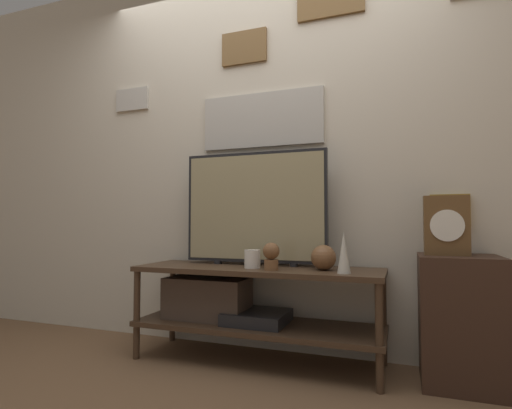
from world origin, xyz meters
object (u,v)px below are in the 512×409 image
(decorative_bust, at_px, (271,255))
(vase_round_glass, at_px, (324,258))
(mantel_clock, at_px, (446,225))
(candle_jar, at_px, (252,259))
(television, at_px, (254,207))
(vase_slim_bronze, at_px, (344,252))

(decorative_bust, bearing_deg, vase_round_glass, 19.69)
(vase_round_glass, bearing_deg, mantel_clock, 4.35)
(candle_jar, xyz_separation_m, mantel_clock, (1.05, 0.09, 0.20))
(television, distance_m, mantel_clock, 1.10)
(candle_jar, height_order, mantel_clock, mantel_clock)
(vase_slim_bronze, distance_m, mantel_clock, 0.55)
(vase_slim_bronze, bearing_deg, mantel_clock, 17.20)
(television, relative_size, decorative_bust, 6.00)
(television, distance_m, vase_slim_bronze, 0.68)
(television, relative_size, candle_jar, 8.67)
(candle_jar, height_order, decorative_bust, decorative_bust)
(candle_jar, xyz_separation_m, decorative_bust, (0.14, -0.06, 0.03))
(mantel_clock, bearing_deg, vase_round_glass, -175.65)
(television, height_order, mantel_clock, television)
(vase_round_glass, bearing_deg, television, 166.05)
(candle_jar, bearing_deg, mantel_clock, 4.79)
(mantel_clock, bearing_deg, television, 176.56)
(vase_slim_bronze, distance_m, candle_jar, 0.55)
(vase_slim_bronze, height_order, candle_jar, vase_slim_bronze)
(television, bearing_deg, vase_round_glass, -13.95)
(decorative_bust, bearing_deg, vase_slim_bronze, -1.29)
(vase_round_glass, relative_size, mantel_clock, 0.46)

